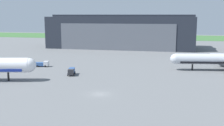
# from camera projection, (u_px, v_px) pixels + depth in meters

# --- Properties ---
(ground_plane) EXTENTS (440.00, 440.00, 0.00)m
(ground_plane) POSITION_uv_depth(u_px,v_px,m) (100.00, 94.00, 68.44)
(ground_plane) COLOR slate
(grass_field_strip) EXTENTS (440.00, 56.00, 0.08)m
(grass_field_strip) POSITION_uv_depth(u_px,v_px,m) (153.00, 37.00, 243.32)
(grass_field_strip) COLOR #3D6C37
(grass_field_strip) RESTS_ON ground_plane
(maintenance_hangar) EXTENTS (83.57, 29.48, 19.35)m
(maintenance_hangar) POSITION_uv_depth(u_px,v_px,m) (121.00, 32.00, 164.85)
(maintenance_hangar) COLOR #232833
(maintenance_hangar) RESTS_ON ground_plane
(ops_van) EXTENTS (3.02, 5.19, 2.14)m
(ops_van) POSITION_uv_depth(u_px,v_px,m) (71.00, 71.00, 90.00)
(ops_van) COLOR #2D2D33
(ops_van) RESTS_ON ground_plane
(fuel_bowser) EXTENTS (5.14, 2.83, 2.09)m
(fuel_bowser) POSITION_uv_depth(u_px,v_px,m) (42.00, 64.00, 104.51)
(fuel_bowser) COLOR silver
(fuel_bowser) RESTS_ON ground_plane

